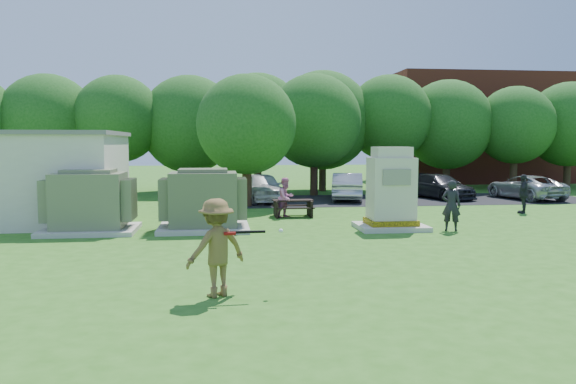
{
  "coord_description": "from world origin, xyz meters",
  "views": [
    {
      "loc": [
        -2.26,
        -14.45,
        2.93
      ],
      "look_at": [
        0.0,
        4.0,
        1.3
      ],
      "focal_mm": 35.0,
      "sensor_mm": 36.0,
      "label": 1
    }
  ],
  "objects": [
    {
      "name": "car_white",
      "position": [
        -0.14,
        13.4,
        0.72
      ],
      "size": [
        2.26,
        4.44,
        1.45
      ],
      "primitive_type": "imported",
      "rotation": [
        0.0,
        0.0,
        0.13
      ],
      "color": "silver",
      "rests_on": "ground"
    },
    {
      "name": "tree_row",
      "position": [
        1.75,
        18.5,
        4.15
      ],
      "size": [
        41.3,
        13.3,
        7.3
      ],
      "color": "#47301E",
      "rests_on": "ground"
    },
    {
      "name": "car_dark",
      "position": [
        9.3,
        13.87,
        0.64
      ],
      "size": [
        2.98,
        4.71,
        1.27
      ],
      "primitive_type": "imported",
      "rotation": [
        0.0,
        0.0,
        0.3
      ],
      "color": "black",
      "rests_on": "ground"
    },
    {
      "name": "generator_cabinet",
      "position": [
        3.53,
        3.95,
        1.22
      ],
      "size": [
        2.3,
        1.88,
        2.8
      ],
      "color": "beige",
      "rests_on": "ground"
    },
    {
      "name": "person_at_picnic",
      "position": [
        0.33,
        7.38,
        0.79
      ],
      "size": [
        0.97,
        0.95,
        1.57
      ],
      "primitive_type": "imported",
      "rotation": [
        0.0,
        0.0,
        0.7
      ],
      "color": "pink",
      "rests_on": "ground"
    },
    {
      "name": "car_silver_b",
      "position": [
        13.58,
        12.99,
        0.63
      ],
      "size": [
        2.79,
        4.78,
        1.25
      ],
      "primitive_type": "imported",
      "rotation": [
        0.0,
        0.0,
        3.31
      ],
      "color": "#A9A9AD",
      "rests_on": "ground"
    },
    {
      "name": "ground",
      "position": [
        0.0,
        0.0,
        0.0
      ],
      "size": [
        120.0,
        120.0,
        0.0
      ],
      "primitive_type": "plane",
      "color": "#2D6619",
      "rests_on": "ground"
    },
    {
      "name": "picnic_table",
      "position": [
        0.63,
        7.55,
        0.42
      ],
      "size": [
        1.59,
        1.19,
        0.68
      ],
      "color": "black",
      "rests_on": "ground"
    },
    {
      "name": "transformer_left",
      "position": [
        -6.5,
        4.5,
        0.97
      ],
      "size": [
        3.0,
        2.4,
        2.07
      ],
      "color": "beige",
      "rests_on": "ground"
    },
    {
      "name": "batting_equipment",
      "position": [
        -1.75,
        -3.84,
        1.23
      ],
      "size": [
        1.22,
        0.41,
        0.1
      ],
      "color": "black",
      "rests_on": "ground"
    },
    {
      "name": "person_by_generator",
      "position": [
        5.4,
        3.31,
        0.85
      ],
      "size": [
        0.73,
        0.63,
        1.7
      ],
      "primitive_type": "imported",
      "rotation": [
        0.0,
        0.0,
        2.71
      ],
      "color": "black",
      "rests_on": "ground"
    },
    {
      "name": "brick_building",
      "position": [
        18.0,
        27.0,
        4.0
      ],
      "size": [
        15.0,
        8.0,
        8.0
      ],
      "primitive_type": "cube",
      "color": "maroon",
      "rests_on": "ground"
    },
    {
      "name": "person_walking_right",
      "position": [
        10.3,
        7.43,
        0.82
      ],
      "size": [
        0.9,
        1.0,
        1.63
      ],
      "primitive_type": "imported",
      "rotation": [
        0.0,
        0.0,
        4.06
      ],
      "color": "#24262A",
      "rests_on": "ground"
    },
    {
      "name": "batter",
      "position": [
        -2.33,
        -3.83,
        0.94
      ],
      "size": [
        1.4,
        1.19,
        1.88
      ],
      "primitive_type": "imported",
      "rotation": [
        0.0,
        0.0,
        3.64
      ],
      "color": "brown",
      "rests_on": "ground"
    },
    {
      "name": "car_silver_a",
      "position": [
        4.27,
        13.7,
        0.7
      ],
      "size": [
        2.41,
        4.47,
        1.4
      ],
      "primitive_type": "imported",
      "rotation": [
        0.0,
        0.0,
        2.91
      ],
      "color": "#B1B0B5",
      "rests_on": "ground"
    },
    {
      "name": "transformer_right",
      "position": [
        -2.8,
        4.5,
        0.97
      ],
      "size": [
        3.0,
        2.4,
        2.07
      ],
      "color": "beige",
      "rests_on": "ground"
    },
    {
      "name": "parking_strip",
      "position": [
        7.0,
        13.5,
        0.01
      ],
      "size": [
        20.0,
        6.0,
        0.01
      ],
      "primitive_type": "cube",
      "color": "#232326",
      "rests_on": "ground"
    }
  ]
}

